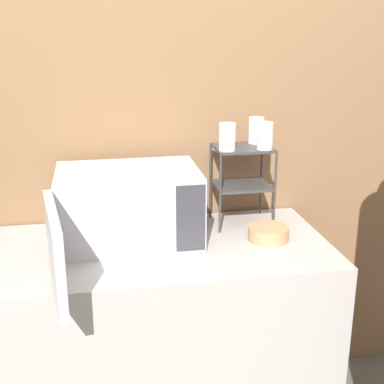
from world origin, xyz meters
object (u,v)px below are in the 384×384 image
glass_front_left (227,137)px  glass_front_right (265,136)px  microwave (125,208)px  dish_rack (242,169)px  glass_back_right (256,130)px  bowl (268,233)px

glass_front_left → glass_front_right: same height
glass_front_left → glass_front_right: 0.16m
microwave → glass_front_left: bearing=9.7°
microwave → dish_rack: bearing=14.0°
microwave → glass_front_left: (0.43, 0.07, 0.26)m
glass_back_right → glass_front_left: bearing=-144.5°
microwave → bowl: 0.60m
microwave → glass_back_right: glass_back_right is taller
glass_front_right → bowl: glass_front_right is taller
microwave → bowl: (0.58, -0.08, -0.12)m
bowl → microwave: bearing=172.0°
microwave → dish_rack: size_ratio=2.34×
microwave → glass_front_right: size_ratio=7.20×
glass_back_right → glass_front_right: bearing=-89.5°
dish_rack → bowl: size_ratio=2.09×
glass_front_right → bowl: (-0.02, -0.15, -0.38)m
glass_back_right → glass_front_right: 0.12m
microwave → glass_front_right: (0.59, 0.07, 0.26)m
glass_front_right → dish_rack: bearing=141.8°
glass_front_left → glass_front_right: bearing=-2.2°
glass_back_right → bowl: glass_back_right is taller
glass_front_right → bowl: size_ratio=0.68×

